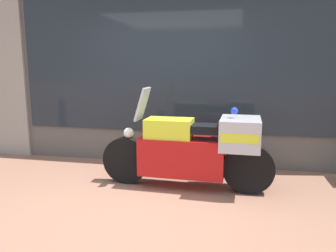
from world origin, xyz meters
TOP-DOWN VIEW (x-y plane):
  - ground_plane at (0.00, 0.00)m, footprint 60.00×60.00m
  - shop_building at (-0.45, 2.00)m, footprint 6.84×0.55m
  - window_display at (0.42, 2.03)m, footprint 5.40×0.30m
  - paramedic_motorcycle at (0.70, 0.76)m, footprint 2.28×0.67m

SIDE VIEW (x-z plane):
  - ground_plane at x=0.00m, z-range 0.00..0.00m
  - window_display at x=0.42m, z-range -0.45..1.33m
  - paramedic_motorcycle at x=0.70m, z-range -0.11..1.21m
  - shop_building at x=-0.45m, z-range 0.01..3.40m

